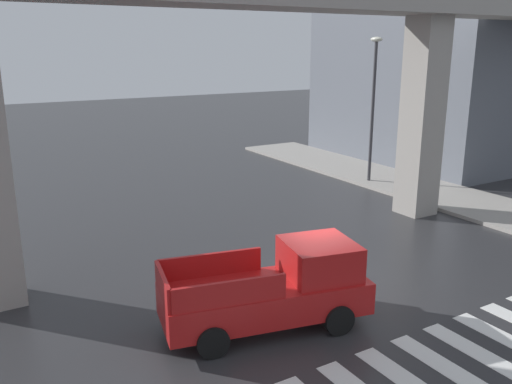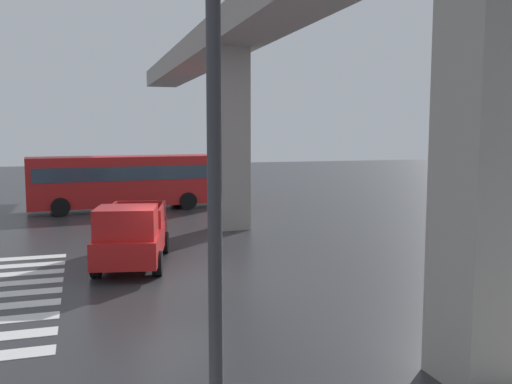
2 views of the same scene
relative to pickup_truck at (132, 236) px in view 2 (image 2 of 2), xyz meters
The scene contains 6 objects.
ground_plane 2.65m from the pickup_truck, 28.22° to the left, with size 120.00×120.00×0.00m, color #2D2D30.
crosswalk_stripes 4.22m from the pickup_truck, 58.11° to the right, with size 9.35×2.80×0.01m.
elevated_overpass 8.80m from the pickup_truck, 66.40° to the left, with size 59.62×2.34×9.16m.
pickup_truck is the anchor object (origin of this frame).
city_bus 13.56m from the pickup_truck, behind, with size 3.41×10.96×2.99m.
street_lamp_near_corner 12.54m from the pickup_truck, ahead, with size 0.44×0.70×7.24m.
Camera 2 is at (15.66, -2.66, 4.30)m, focal length 38.70 mm.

